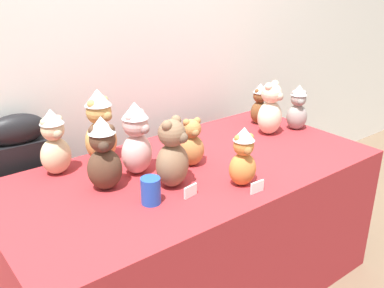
{
  "coord_description": "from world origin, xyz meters",
  "views": [
    {
      "loc": [
        -1.13,
        -1.21,
        1.59
      ],
      "look_at": [
        0.0,
        0.25,
        0.83
      ],
      "focal_mm": 40.5,
      "sensor_mm": 36.0,
      "label": 1
    }
  ],
  "objects_px": {
    "display_table": "(192,231)",
    "teddy_bear_mocha": "(172,155)",
    "teddy_bear_sand": "(54,143)",
    "teddy_bear_chestnut": "(260,104)",
    "teddy_bear_ginger": "(243,157)",
    "teddy_bear_cocoa": "(104,154)",
    "teddy_bear_cream": "(270,110)",
    "instrument_case": "(28,201)",
    "teddy_bear_honey": "(100,126)",
    "teddy_bear_ash": "(298,108)",
    "teddy_bear_caramel": "(192,144)",
    "party_cup_blue": "(151,191)",
    "teddy_bear_blush": "(136,139)"
  },
  "relations": [
    {
      "from": "teddy_bear_cream",
      "to": "teddy_bear_mocha",
      "type": "relative_size",
      "value": 0.97
    },
    {
      "from": "teddy_bear_sand",
      "to": "teddy_bear_cream",
      "type": "bearing_deg",
      "value": -17.0
    },
    {
      "from": "instrument_case",
      "to": "teddy_bear_caramel",
      "type": "xyz_separation_m",
      "value": [
        0.63,
        -0.55,
        0.34
      ]
    },
    {
      "from": "instrument_case",
      "to": "teddy_bear_mocha",
      "type": "distance_m",
      "value": 0.88
    },
    {
      "from": "teddy_bear_blush",
      "to": "teddy_bear_ginger",
      "type": "relative_size",
      "value": 1.27
    },
    {
      "from": "teddy_bear_honey",
      "to": "teddy_bear_ginger",
      "type": "bearing_deg",
      "value": -76.69
    },
    {
      "from": "teddy_bear_caramel",
      "to": "teddy_bear_cocoa",
      "type": "relative_size",
      "value": 0.72
    },
    {
      "from": "display_table",
      "to": "teddy_bear_ash",
      "type": "height_order",
      "value": "teddy_bear_ash"
    },
    {
      "from": "teddy_bear_honey",
      "to": "party_cup_blue",
      "type": "xyz_separation_m",
      "value": [
        -0.04,
        -0.5,
        -0.12
      ]
    },
    {
      "from": "teddy_bear_mocha",
      "to": "teddy_bear_ginger",
      "type": "bearing_deg",
      "value": -59.74
    },
    {
      "from": "display_table",
      "to": "teddy_bear_blush",
      "type": "bearing_deg",
      "value": 153.51
    },
    {
      "from": "instrument_case",
      "to": "teddy_bear_ginger",
      "type": "distance_m",
      "value": 1.14
    },
    {
      "from": "display_table",
      "to": "teddy_bear_honey",
      "type": "relative_size",
      "value": 5.04
    },
    {
      "from": "teddy_bear_honey",
      "to": "teddy_bear_mocha",
      "type": "bearing_deg",
      "value": -91.98
    },
    {
      "from": "instrument_case",
      "to": "teddy_bear_ash",
      "type": "bearing_deg",
      "value": -16.7
    },
    {
      "from": "teddy_bear_cocoa",
      "to": "teddy_bear_chestnut",
      "type": "bearing_deg",
      "value": 32.25
    },
    {
      "from": "display_table",
      "to": "teddy_bear_caramel",
      "type": "bearing_deg",
      "value": 53.06
    },
    {
      "from": "teddy_bear_ginger",
      "to": "teddy_bear_cocoa",
      "type": "xyz_separation_m",
      "value": [
        -0.48,
        0.33,
        0.03
      ]
    },
    {
      "from": "teddy_bear_blush",
      "to": "teddy_bear_cocoa",
      "type": "height_order",
      "value": "teddy_bear_blush"
    },
    {
      "from": "teddy_bear_blush",
      "to": "party_cup_blue",
      "type": "xyz_separation_m",
      "value": [
        -0.1,
        -0.27,
        -0.11
      ]
    },
    {
      "from": "teddy_bear_chestnut",
      "to": "teddy_bear_sand",
      "type": "height_order",
      "value": "teddy_bear_sand"
    },
    {
      "from": "teddy_bear_cream",
      "to": "party_cup_blue",
      "type": "relative_size",
      "value": 2.73
    },
    {
      "from": "teddy_bear_ginger",
      "to": "teddy_bear_mocha",
      "type": "relative_size",
      "value": 0.86
    },
    {
      "from": "teddy_bear_ash",
      "to": "teddy_bear_caramel",
      "type": "bearing_deg",
      "value": -147.15
    },
    {
      "from": "teddy_bear_cream",
      "to": "teddy_bear_honey",
      "type": "xyz_separation_m",
      "value": [
        -0.91,
        0.25,
        0.03
      ]
    },
    {
      "from": "teddy_bear_ash",
      "to": "teddy_bear_sand",
      "type": "distance_m",
      "value": 1.35
    },
    {
      "from": "teddy_bear_honey",
      "to": "teddy_bear_cocoa",
      "type": "height_order",
      "value": "teddy_bear_honey"
    },
    {
      "from": "teddy_bear_sand",
      "to": "teddy_bear_chestnut",
      "type": "bearing_deg",
      "value": -9.05
    },
    {
      "from": "instrument_case",
      "to": "teddy_bear_honey",
      "type": "xyz_separation_m",
      "value": [
        0.32,
        -0.24,
        0.4
      ]
    },
    {
      "from": "teddy_bear_ginger",
      "to": "teddy_bear_caramel",
      "type": "height_order",
      "value": "teddy_bear_ginger"
    },
    {
      "from": "teddy_bear_caramel",
      "to": "party_cup_blue",
      "type": "height_order",
      "value": "teddy_bear_caramel"
    },
    {
      "from": "display_table",
      "to": "instrument_case",
      "type": "distance_m",
      "value": 0.85
    },
    {
      "from": "display_table",
      "to": "party_cup_blue",
      "type": "distance_m",
      "value": 0.55
    },
    {
      "from": "display_table",
      "to": "teddy_bear_mocha",
      "type": "xyz_separation_m",
      "value": [
        -0.17,
        -0.09,
        0.5
      ]
    },
    {
      "from": "teddy_bear_cream",
      "to": "teddy_bear_honey",
      "type": "distance_m",
      "value": 0.95
    },
    {
      "from": "teddy_bear_ash",
      "to": "teddy_bear_cream",
      "type": "bearing_deg",
      "value": -163.01
    },
    {
      "from": "instrument_case",
      "to": "teddy_bear_cream",
      "type": "xyz_separation_m",
      "value": [
        1.23,
        -0.49,
        0.37
      ]
    },
    {
      "from": "teddy_bear_chestnut",
      "to": "teddy_bear_ginger",
      "type": "bearing_deg",
      "value": -140.27
    },
    {
      "from": "teddy_bear_chestnut",
      "to": "teddy_bear_caramel",
      "type": "xyz_separation_m",
      "value": [
        -0.68,
        -0.22,
        -0.01
      ]
    },
    {
      "from": "teddy_bear_ginger",
      "to": "teddy_bear_mocha",
      "type": "height_order",
      "value": "teddy_bear_mocha"
    },
    {
      "from": "display_table",
      "to": "teddy_bear_chestnut",
      "type": "distance_m",
      "value": 0.88
    },
    {
      "from": "display_table",
      "to": "teddy_bear_cream",
      "type": "bearing_deg",
      "value": 8.22
    },
    {
      "from": "teddy_bear_ash",
      "to": "teddy_bear_cocoa",
      "type": "distance_m",
      "value": 1.22
    },
    {
      "from": "teddy_bear_cocoa",
      "to": "teddy_bear_mocha",
      "type": "bearing_deg",
      "value": -9.34
    },
    {
      "from": "teddy_bear_ginger",
      "to": "teddy_bear_cocoa",
      "type": "relative_size",
      "value": 0.82
    },
    {
      "from": "display_table",
      "to": "teddy_bear_chestnut",
      "type": "bearing_deg",
      "value": 19.36
    },
    {
      "from": "teddy_bear_ginger",
      "to": "teddy_bear_chestnut",
      "type": "bearing_deg",
      "value": 57.18
    },
    {
      "from": "teddy_bear_sand",
      "to": "teddy_bear_mocha",
      "type": "xyz_separation_m",
      "value": [
        0.35,
        -0.42,
        -0.01
      ]
    },
    {
      "from": "party_cup_blue",
      "to": "teddy_bear_blush",
      "type": "bearing_deg",
      "value": 69.16
    },
    {
      "from": "teddy_bear_ginger",
      "to": "teddy_bear_sand",
      "type": "bearing_deg",
      "value": 152.62
    }
  ]
}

